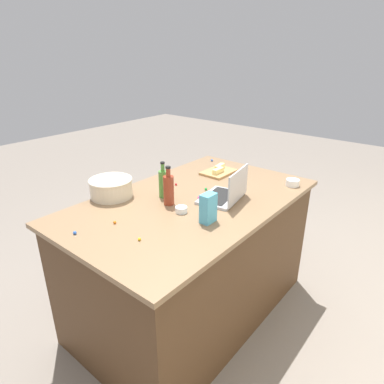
# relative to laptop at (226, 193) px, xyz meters

# --- Properties ---
(ground_plane) EXTENTS (12.00, 12.00, 0.00)m
(ground_plane) POSITION_rel_laptop_xyz_m (0.13, -0.18, -0.95)
(ground_plane) COLOR slate
(island_counter) EXTENTS (1.69, 1.02, 0.90)m
(island_counter) POSITION_rel_laptop_xyz_m (0.13, -0.18, -0.50)
(island_counter) COLOR #4C331E
(island_counter) RESTS_ON ground
(laptop) EXTENTS (0.35, 0.28, 0.22)m
(laptop) POSITION_rel_laptop_xyz_m (0.00, 0.00, 0.00)
(laptop) COLOR #B7B7BC
(laptop) RESTS_ON island_counter
(mixing_bowl_large) EXTENTS (0.28, 0.28, 0.12)m
(mixing_bowl_large) POSITION_rel_laptop_xyz_m (0.43, -0.62, 0.02)
(mixing_bowl_large) COLOR beige
(mixing_bowl_large) RESTS_ON island_counter
(bottle_olive) EXTENTS (0.06, 0.06, 0.24)m
(bottle_olive) POSITION_rel_laptop_xyz_m (0.22, -0.35, 0.05)
(bottle_olive) COLOR #4C8C38
(bottle_olive) RESTS_ON island_counter
(bottle_soy) EXTENTS (0.07, 0.07, 0.25)m
(bottle_soy) POSITION_rel_laptop_xyz_m (0.28, -0.24, 0.05)
(bottle_soy) COLOR maroon
(bottle_soy) RESTS_ON island_counter
(cutting_board) EXTENTS (0.26, 0.19, 0.02)m
(cutting_board) POSITION_rel_laptop_xyz_m (-0.39, -0.34, -0.04)
(cutting_board) COLOR #AD7F4C
(cutting_board) RESTS_ON island_counter
(butter_stick_left) EXTENTS (0.11, 0.05, 0.04)m
(butter_stick_left) POSITION_rel_laptop_xyz_m (-0.44, -0.36, -0.01)
(butter_stick_left) COLOR #F4E58C
(butter_stick_left) RESTS_ON cutting_board
(butter_stick_right) EXTENTS (0.11, 0.04, 0.04)m
(butter_stick_right) POSITION_rel_laptop_xyz_m (-0.35, -0.31, -0.01)
(butter_stick_right) COLOR #F4E58C
(butter_stick_right) RESTS_ON cutting_board
(ramekin_small) EXTENTS (0.09, 0.09, 0.05)m
(ramekin_small) POSITION_rel_laptop_xyz_m (-0.51, 0.22, -0.02)
(ramekin_small) COLOR white
(ramekin_small) RESTS_ON island_counter
(ramekin_medium) EXTENTS (0.07, 0.07, 0.04)m
(ramekin_medium) POSITION_rel_laptop_xyz_m (0.32, -0.11, -0.03)
(ramekin_medium) COLOR white
(ramekin_medium) RESTS_ON island_counter
(candy_bag) EXTENTS (0.09, 0.06, 0.17)m
(candy_bag) POSITION_rel_laptop_xyz_m (0.31, 0.09, 0.04)
(candy_bag) COLOR #4CA5CC
(candy_bag) RESTS_ON island_counter
(candy_0) EXTENTS (0.02, 0.02, 0.02)m
(candy_0) POSITION_rel_laptop_xyz_m (0.87, -0.37, -0.04)
(candy_0) COLOR blue
(candy_0) RESTS_ON island_counter
(candy_1) EXTENTS (0.02, 0.02, 0.02)m
(candy_1) POSITION_rel_laptop_xyz_m (0.10, -0.14, -0.04)
(candy_1) COLOR #CC3399
(candy_1) RESTS_ON island_counter
(candy_2) EXTENTS (0.02, 0.02, 0.02)m
(candy_2) POSITION_rel_laptop_xyz_m (0.23, 0.07, -0.04)
(candy_2) COLOR #CC3399
(candy_2) RESTS_ON island_counter
(candy_3) EXTENTS (0.02, 0.02, 0.02)m
(candy_3) POSITION_rel_laptop_xyz_m (0.69, -0.06, -0.04)
(candy_3) COLOR yellow
(candy_3) RESTS_ON island_counter
(candy_4) EXTENTS (0.02, 0.02, 0.02)m
(candy_4) POSITION_rel_laptop_xyz_m (0.66, -0.30, -0.04)
(candy_4) COLOR orange
(candy_4) RESTS_ON island_counter
(candy_5) EXTENTS (0.02, 0.02, 0.02)m
(candy_5) POSITION_rel_laptop_xyz_m (0.01, -0.42, -0.04)
(candy_5) COLOR red
(candy_5) RESTS_ON island_counter
(candy_6) EXTENTS (0.02, 0.02, 0.02)m
(candy_6) POSITION_rel_laptop_xyz_m (-0.61, -0.56, -0.04)
(candy_6) COLOR blue
(candy_6) RESTS_ON island_counter
(candy_7) EXTENTS (0.02, 0.02, 0.02)m
(candy_7) POSITION_rel_laptop_xyz_m (-0.05, -0.20, -0.04)
(candy_7) COLOR green
(candy_7) RESTS_ON island_counter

